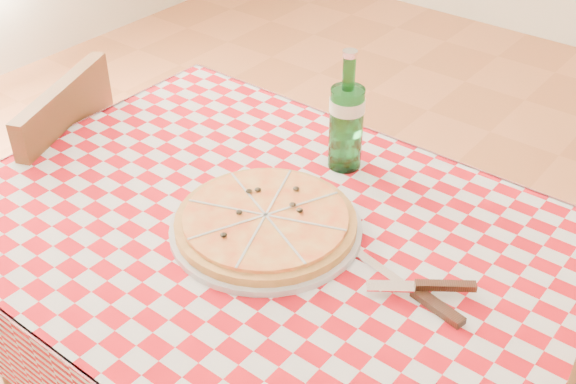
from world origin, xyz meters
name	(u,v)px	position (x,y,z in m)	size (l,w,h in m)	color
dining_table	(277,273)	(0.00, 0.00, 0.66)	(1.20, 0.80, 0.75)	brown
tablecloth	(277,237)	(0.00, 0.00, 0.75)	(1.30, 0.90, 0.01)	#B00A13
chair_far	(53,205)	(-0.76, -0.01, 0.49)	(0.51, 0.51, 0.86)	brown
pizza_plate	(266,221)	(-0.03, 0.00, 0.78)	(0.37, 0.37, 0.05)	#D29146
water_bottle	(347,111)	(-0.04, 0.28, 0.89)	(0.08, 0.08, 0.27)	#196625
wine_glass	(345,129)	(-0.05, 0.30, 0.84)	(0.06, 0.06, 0.16)	white
cutlery	(414,287)	(0.29, 0.02, 0.77)	(0.27, 0.22, 0.03)	silver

